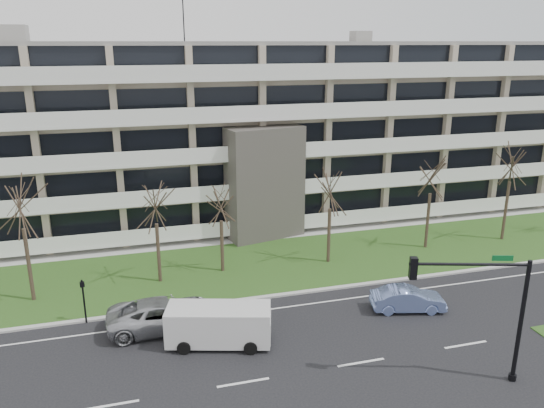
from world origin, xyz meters
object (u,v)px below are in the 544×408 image
object	(u,v)px
pedestrian_signal	(83,296)
blue_sedan	(408,299)
silver_pickup	(164,315)
white_van	(220,322)
traffic_signal	(484,301)

from	to	relation	value
pedestrian_signal	blue_sedan	bearing A→B (deg)	-19.02
silver_pickup	pedestrian_signal	world-z (taller)	pedestrian_signal
silver_pickup	white_van	size ratio (longest dim) A/B	1.07
blue_sedan	pedestrian_signal	distance (m)	18.66
blue_sedan	pedestrian_signal	xyz separation A→B (m)	(-18.29, 3.60, 0.98)
white_van	silver_pickup	bearing A→B (deg)	155.31
blue_sedan	pedestrian_signal	world-z (taller)	pedestrian_signal
blue_sedan	white_van	xyz separation A→B (m)	(-11.33, -0.59, 0.55)
silver_pickup	pedestrian_signal	size ratio (longest dim) A/B	2.33
silver_pickup	traffic_signal	xyz separation A→B (m)	(13.66, -8.67, 3.24)
blue_sedan	traffic_signal	xyz separation A→B (m)	(-0.37, -6.92, 3.38)
silver_pickup	traffic_signal	bearing A→B (deg)	-120.77
silver_pickup	white_van	distance (m)	3.60
blue_sedan	pedestrian_signal	bearing A→B (deg)	92.74
pedestrian_signal	white_van	bearing A→B (deg)	-38.96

